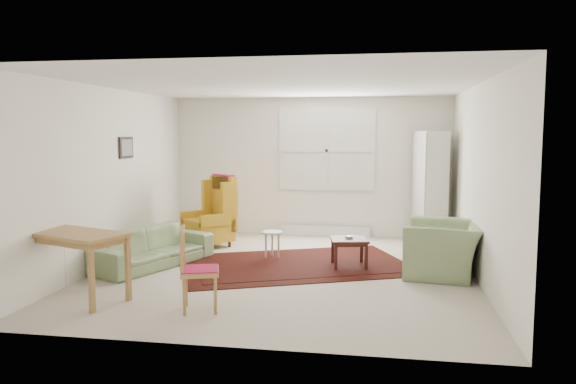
% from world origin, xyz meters
% --- Properties ---
extents(room, '(5.04, 5.54, 2.51)m').
position_xyz_m(room, '(0.02, 0.21, 1.26)').
color(room, '#BDB1A1').
rests_on(room, ground).
extents(rug, '(3.71, 3.11, 0.03)m').
position_xyz_m(rug, '(0.08, 0.36, 0.02)').
color(rug, black).
rests_on(rug, ground).
extents(sofa, '(1.37, 1.97, 0.74)m').
position_xyz_m(sofa, '(-1.89, -0.03, 0.37)').
color(sofa, '#768C5D').
rests_on(sofa, ground).
extents(armchair, '(1.10, 1.21, 0.84)m').
position_xyz_m(armchair, '(2.10, 0.14, 0.42)').
color(armchair, '#768C5D').
rests_on(armchair, ground).
extents(wingback_chair, '(0.99, 0.99, 1.18)m').
position_xyz_m(wingback_chair, '(-1.52, 1.42, 0.59)').
color(wingback_chair, gold).
rests_on(wingback_chair, ground).
extents(coffee_table, '(0.58, 0.58, 0.41)m').
position_xyz_m(coffee_table, '(0.85, 0.40, 0.20)').
color(coffee_table, '#3E1713').
rests_on(coffee_table, ground).
extents(stool, '(0.39, 0.39, 0.41)m').
position_xyz_m(stool, '(-0.31, 0.74, 0.21)').
color(stool, white).
rests_on(stool, ground).
extents(cabinet, '(0.55, 0.83, 1.90)m').
position_xyz_m(cabinet, '(2.09, 2.29, 0.95)').
color(cabinet, silver).
rests_on(cabinet, ground).
extents(desk, '(1.35, 0.99, 0.77)m').
position_xyz_m(desk, '(-2.10, -1.65, 0.38)').
color(desk, '#A47B42').
rests_on(desk, ground).
extents(desk_chair, '(0.49, 0.49, 0.89)m').
position_xyz_m(desk_chair, '(-0.59, -1.81, 0.45)').
color(desk_chair, '#A47B42').
rests_on(desk_chair, ground).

